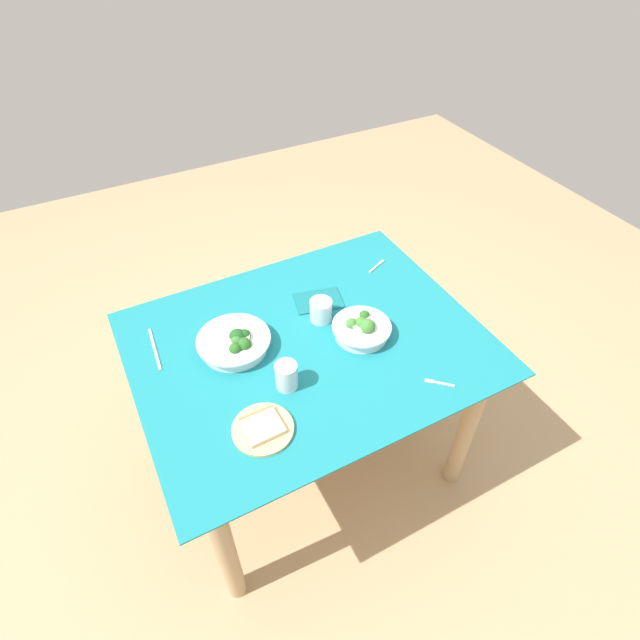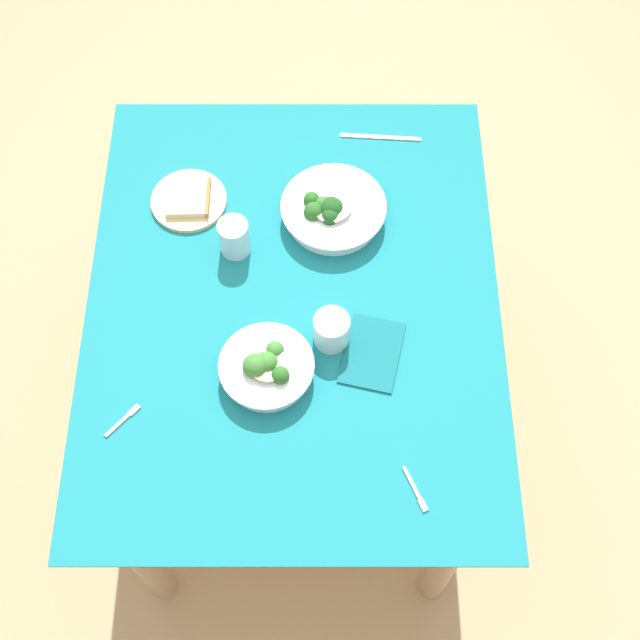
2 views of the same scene
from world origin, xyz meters
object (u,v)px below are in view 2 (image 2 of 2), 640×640
at_px(fork_by_far_bowl, 416,491).
at_px(napkin_folded_upper, 372,353).
at_px(broccoli_bowl_near, 332,211).
at_px(fork_by_near_bowl, 124,419).
at_px(broccoli_bowl_far, 267,368).
at_px(water_glass_side, 332,330).
at_px(table_knife_left, 381,137).
at_px(bread_side_plate, 189,200).
at_px(water_glass_center, 234,237).

height_order(fork_by_far_bowl, napkin_folded_upper, napkin_folded_upper).
relative_size(broccoli_bowl_near, fork_by_near_bowl, 3.27).
height_order(broccoli_bowl_far, water_glass_side, broccoli_bowl_far).
relative_size(broccoli_bowl_near, table_knife_left, 1.21).
height_order(bread_side_plate, water_glass_side, water_glass_side).
distance_m(fork_by_far_bowl, fork_by_near_bowl, 0.66).
distance_m(bread_side_plate, water_glass_side, 0.53).
height_order(broccoli_bowl_far, water_glass_center, water_glass_center).
height_order(broccoli_bowl_near, napkin_folded_upper, broccoli_bowl_near).
distance_m(broccoli_bowl_far, table_knife_left, 0.74).
xyz_separation_m(broccoli_bowl_far, fork_by_far_bowl, (-0.27, -0.32, -0.03)).
distance_m(broccoli_bowl_near, bread_side_plate, 0.36).
height_order(bread_side_plate, fork_by_far_bowl, bread_side_plate).
height_order(fork_by_far_bowl, table_knife_left, same).
height_order(water_glass_side, fork_by_near_bowl, water_glass_side).
relative_size(water_glass_center, fork_by_near_bowl, 1.23).
xyz_separation_m(broccoli_bowl_far, water_glass_side, (0.09, -0.15, 0.01)).
height_order(water_glass_center, fork_by_near_bowl, water_glass_center).
bearing_deg(broccoli_bowl_far, table_knife_left, -22.13).
distance_m(water_glass_center, fork_by_near_bowl, 0.51).
xyz_separation_m(broccoli_bowl_far, bread_side_plate, (0.48, 0.21, -0.02)).
bearing_deg(table_knife_left, water_glass_center, -132.50).
height_order(broccoli_bowl_far, broccoli_bowl_near, broccoli_bowl_far).
relative_size(bread_side_plate, fork_by_far_bowl, 1.91).
height_order(fork_by_far_bowl, fork_by_near_bowl, same).
height_order(water_glass_center, fork_by_far_bowl, water_glass_center).
xyz_separation_m(water_glass_side, fork_by_far_bowl, (-0.36, -0.18, -0.04)).
height_order(water_glass_center, water_glass_side, water_glass_center).
bearing_deg(table_knife_left, bread_side_plate, -152.97).
height_order(broccoli_bowl_near, fork_by_far_bowl, broccoli_bowl_near).
bearing_deg(water_glass_side, bread_side_plate, 42.56).
relative_size(broccoli_bowl_near, napkin_folded_upper, 1.44).
bearing_deg(napkin_folded_upper, broccoli_bowl_far, 102.32).
distance_m(broccoli_bowl_far, fork_by_near_bowl, 0.33).
bearing_deg(broccoli_bowl_far, water_glass_center, 14.44).
distance_m(broccoli_bowl_near, fork_by_far_bowl, 0.73).
bearing_deg(broccoli_bowl_near, bread_side_plate, 82.29).
distance_m(broccoli_bowl_near, fork_by_near_bowl, 0.71).
height_order(bread_side_plate, table_knife_left, bread_side_plate).
relative_size(bread_side_plate, fork_by_near_bowl, 2.41).
xyz_separation_m(water_glass_center, fork_by_far_bowl, (-0.61, -0.41, -0.05)).
xyz_separation_m(table_knife_left, napkin_folded_upper, (-0.64, 0.04, 0.00)).
relative_size(broccoli_bowl_near, water_glass_side, 3.03).
xyz_separation_m(broccoli_bowl_near, water_glass_center, (-0.09, 0.24, 0.02)).
bearing_deg(water_glass_center, bread_side_plate, 41.53).
distance_m(broccoli_bowl_near, table_knife_left, 0.29).
distance_m(water_glass_center, water_glass_side, 0.34).
relative_size(broccoli_bowl_far, water_glass_center, 2.18).
xyz_separation_m(water_glass_side, table_knife_left, (0.60, -0.13, -0.04)).
relative_size(broccoli_bowl_far, table_knife_left, 1.00).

